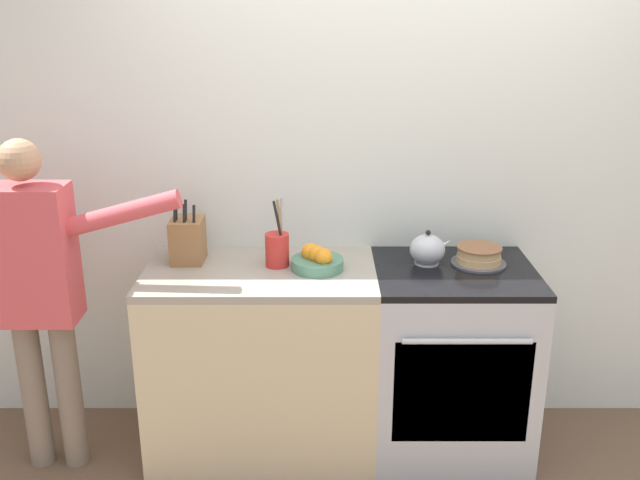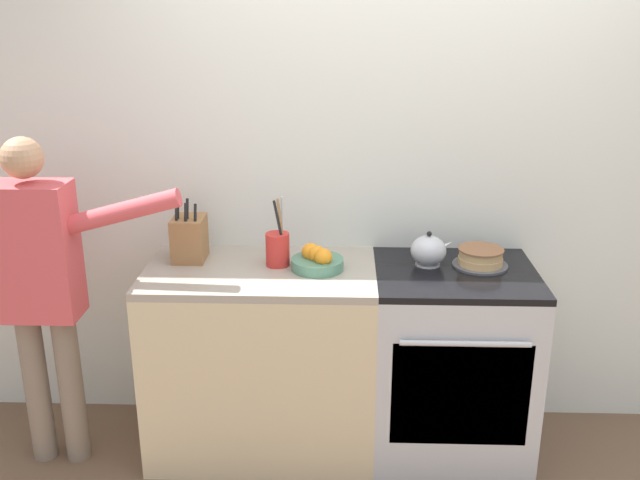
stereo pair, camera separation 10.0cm
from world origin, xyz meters
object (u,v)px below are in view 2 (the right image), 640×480
tea_kettle (429,251)px  knife_block (189,238)px  fruit_bowl (317,261)px  utensil_crock (278,248)px  stove_range (450,362)px  person_baker (41,279)px  layer_cake (480,258)px

tea_kettle → knife_block: knife_block is taller
tea_kettle → fruit_bowl: (-0.50, -0.07, -0.03)m
fruit_bowl → utensil_crock: bearing=165.7°
utensil_crock → fruit_bowl: 0.19m
fruit_bowl → knife_block: bearing=169.7°
stove_range → fruit_bowl: size_ratio=3.88×
utensil_crock → knife_block: bearing=171.5°
stove_range → fruit_bowl: (-0.62, 0.01, 0.50)m
utensil_crock → person_baker: 1.04m
utensil_crock → person_baker: size_ratio=0.21×
layer_cake → stove_range: bearing=-148.8°
utensil_crock → person_baker: person_baker is taller
knife_block → utensil_crock: (0.41, -0.06, -0.02)m
knife_block → tea_kettle: bearing=-1.8°
stove_range → tea_kettle: bearing=146.6°
person_baker → utensil_crock: bearing=6.1°
knife_block → fruit_bowl: size_ratio=1.25×
utensil_crock → person_baker: (-1.02, -0.19, -0.09)m
utensil_crock → person_baker: bearing=-169.3°
layer_cake → knife_block: size_ratio=0.85×
utensil_crock → layer_cake: bearing=1.2°
stove_range → knife_block: bearing=174.7°
utensil_crock → tea_kettle: bearing=2.2°
knife_block → stove_range: bearing=-5.3°
layer_cake → fruit_bowl: size_ratio=1.06×
tea_kettle → layer_cake: bearing=-1.9°
tea_kettle → person_baker: size_ratio=0.13×
tea_kettle → utensil_crock: (-0.68, -0.03, 0.01)m
utensil_crock → fruit_bowl: size_ratio=1.38×
stove_range → fruit_bowl: bearing=179.5°
stove_range → utensil_crock: size_ratio=2.81×
stove_range → layer_cake: size_ratio=3.65×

